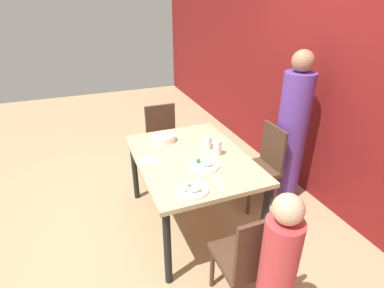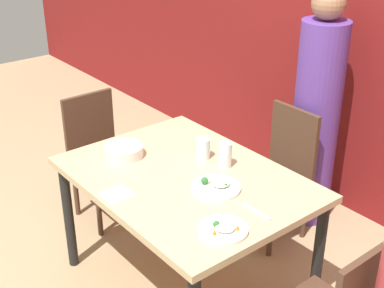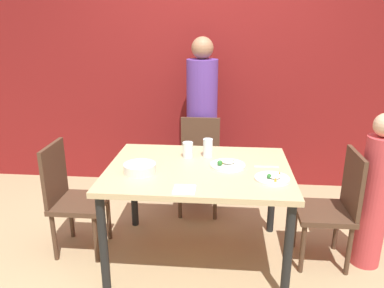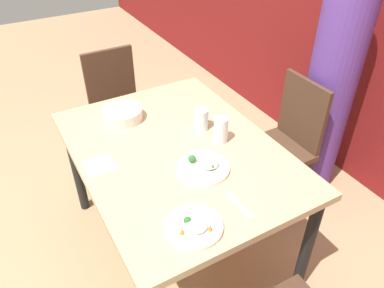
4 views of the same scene
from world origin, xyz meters
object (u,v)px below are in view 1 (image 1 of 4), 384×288
object	(u,v)px
plate_rice_adult	(204,165)
bowl_curry	(164,138)
glass_water_tall	(208,142)
person_child	(275,281)
chair_adult_spot	(262,164)
person_adult	(291,134)
chair_child_spot	(250,257)

from	to	relation	value
plate_rice_adult	bowl_curry	bearing A→B (deg)	-164.12
bowl_curry	glass_water_tall	size ratio (longest dim) A/B	1.86
person_child	plate_rice_adult	world-z (taller)	person_child
chair_adult_spot	glass_water_tall	size ratio (longest dim) A/B	7.32
glass_water_tall	chair_adult_spot	bearing A→B (deg)	85.48
chair_adult_spot	plate_rice_adult	world-z (taller)	chair_adult_spot
person_adult	person_child	world-z (taller)	person_adult
bowl_curry	person_child	bearing A→B (deg)	5.85
person_adult	plate_rice_adult	bearing A→B (deg)	-76.87
chair_child_spot	bowl_curry	size ratio (longest dim) A/B	3.93
chair_child_spot	glass_water_tall	distance (m)	1.18
person_child	bowl_curry	xyz separation A→B (m)	(-1.70, -0.17, 0.23)
person_child	plate_rice_adult	xyz separation A→B (m)	(-1.08, 0.00, 0.21)
glass_water_tall	person_adult	bearing A→B (deg)	87.02
person_child	glass_water_tall	xyz separation A→B (m)	(-1.39, 0.17, 0.26)
chair_child_spot	plate_rice_adult	bearing A→B (deg)	-90.16
chair_adult_spot	person_adult	bearing A→B (deg)	90.00
chair_adult_spot	person_child	world-z (taller)	person_child
chair_child_spot	glass_water_tall	bearing A→B (deg)	-98.74
plate_rice_adult	glass_water_tall	distance (m)	0.36
chair_adult_spot	bowl_curry	world-z (taller)	chair_adult_spot
chair_adult_spot	person_child	xyz separation A→B (m)	(1.34, -0.80, 0.09)
chair_adult_spot	plate_rice_adult	bearing A→B (deg)	-71.81
person_adult	glass_water_tall	distance (m)	0.96
chair_child_spot	person_child	size ratio (longest dim) A/B	0.75
person_child	chair_adult_spot	bearing A→B (deg)	149.19
chair_adult_spot	bowl_curry	xyz separation A→B (m)	(-0.36, -0.97, 0.32)
chair_child_spot	glass_water_tall	xyz separation A→B (m)	(-1.11, 0.17, 0.34)
chair_child_spot	person_child	bearing A→B (deg)	90.00
bowl_curry	glass_water_tall	distance (m)	0.46
plate_rice_adult	chair_adult_spot	bearing A→B (deg)	108.19
person_adult	plate_rice_adult	size ratio (longest dim) A/B	6.37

